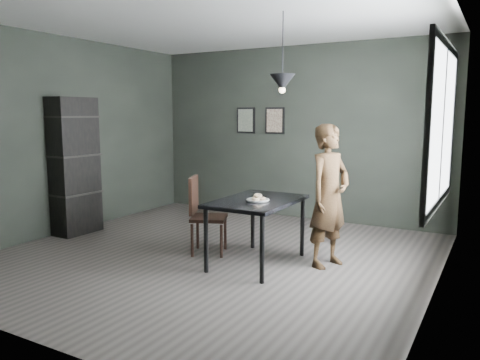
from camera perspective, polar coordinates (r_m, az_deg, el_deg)
The scene contains 13 objects.
ground at distance 5.78m, azimuth -3.31°, elevation -9.19°, with size 5.00×5.00×0.00m, color #34302D.
back_wall at distance 7.74m, azimuth 6.71°, elevation 5.71°, with size 5.00×0.10×2.80m, color black.
ceiling at distance 5.62m, azimuth -3.56°, elevation 19.20°, with size 5.00×5.00×0.02m.
window_assembly at distance 4.86m, azimuth 23.42°, elevation 6.08°, with size 0.04×1.96×1.56m.
cafe_table at distance 5.32m, azimuth 2.08°, elevation -3.22°, with size 0.80×1.20×0.75m.
white_plate at distance 5.21m, azimuth 2.20°, elevation -2.52°, with size 0.23×0.23×0.01m, color silver.
donut_pile at distance 5.20m, azimuth 2.20°, elevation -2.18°, with size 0.16×0.16×0.07m.
woman at distance 5.33m, azimuth 10.81°, elevation -1.92°, with size 0.59×0.39×1.60m, color black.
wood_chair at distance 5.77m, azimuth -4.66°, elevation -3.64°, with size 0.55×0.55×0.96m.
shelf_unit at distance 7.07m, azimuth -19.54°, elevation 1.59°, with size 0.37×0.65×1.94m, color black.
pendant_lamp at distance 5.21m, azimuth 5.18°, elevation 11.76°, with size 0.28×0.28×0.86m.
framed_print_left at distance 8.10m, azimuth 0.72°, elevation 7.28°, with size 0.34×0.04×0.44m.
framed_print_right at distance 7.85m, azimuth 4.27°, elevation 7.23°, with size 0.34×0.04×0.44m.
Camera 1 is at (3.00, -4.63, 1.71)m, focal length 35.00 mm.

